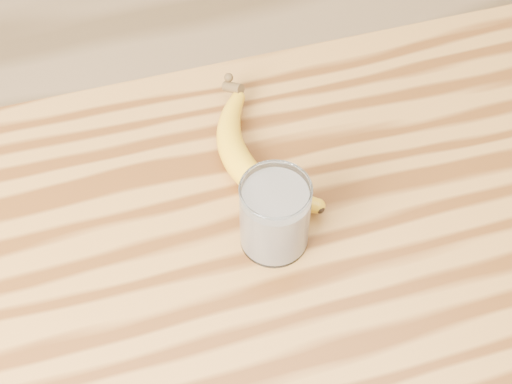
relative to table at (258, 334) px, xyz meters
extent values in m
cube|color=#97642B|center=(0.00, 0.00, 0.11)|extent=(1.20, 0.80, 0.04)
cylinder|color=brown|center=(0.54, 0.34, -0.34)|extent=(0.06, 0.06, 0.86)
cylinder|color=white|center=(0.04, 0.06, 0.18)|extent=(0.09, 0.09, 0.11)
torus|color=white|center=(0.04, 0.06, 0.24)|extent=(0.09, 0.09, 0.00)
cylinder|color=silver|center=(0.04, 0.06, 0.18)|extent=(0.08, 0.08, 0.09)
camera|label=1|loc=(-0.12, -0.41, 0.91)|focal=50.00mm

